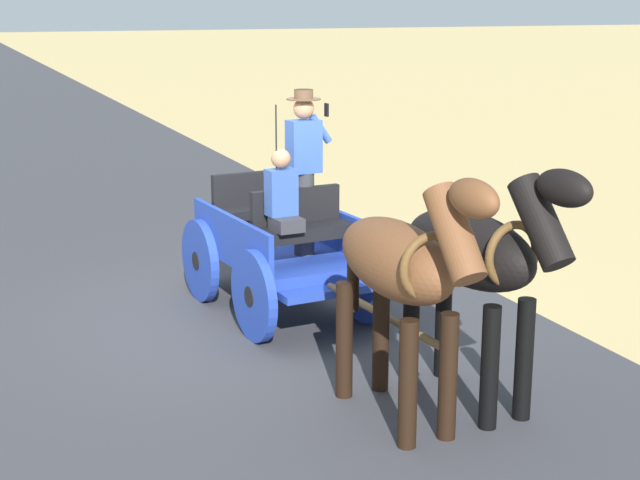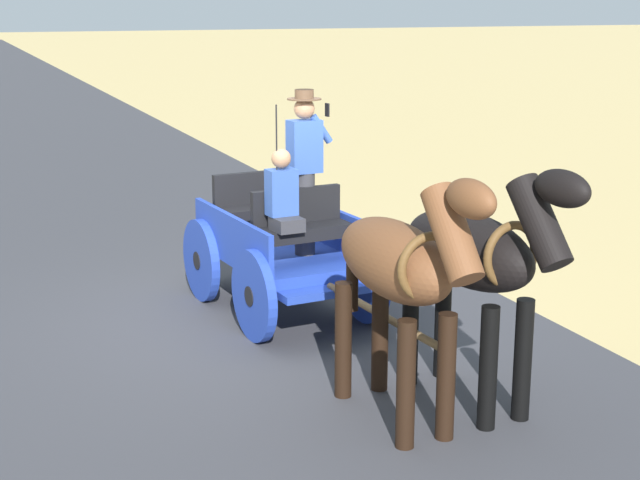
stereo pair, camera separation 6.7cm
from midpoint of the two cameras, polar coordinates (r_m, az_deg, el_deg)
name	(u,v)px [view 1 (the left image)]	position (r m, az deg, el deg)	size (l,w,h in m)	color
ground_plane	(252,317)	(10.61, -4.27, -4.63)	(200.00, 200.00, 0.00)	tan
road_surface	(252,317)	(10.61, -4.27, -4.61)	(5.99, 160.00, 0.01)	#38383D
horse_drawn_carriage	(282,242)	(10.53, -2.44, -0.12)	(1.62, 4.52, 2.50)	#1E3899
horse_near_side	(477,257)	(8.06, 9.12, -1.02)	(0.77, 2.15, 2.21)	black
horse_off_side	(402,268)	(7.66, 4.69, -1.70)	(0.64, 2.13, 2.21)	brown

